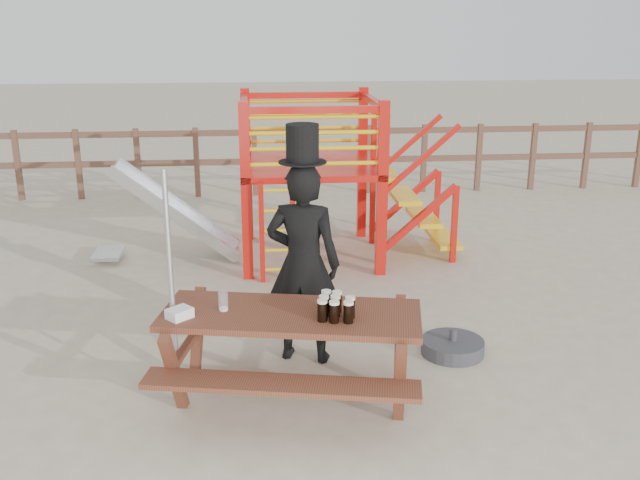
% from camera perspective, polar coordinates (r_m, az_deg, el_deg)
% --- Properties ---
extents(ground, '(60.00, 60.00, 0.00)m').
position_cam_1_polar(ground, '(6.11, -0.10, -12.03)').
color(ground, '#C6B59A').
rests_on(ground, ground).
extents(back_fence, '(15.09, 0.09, 1.20)m').
position_cam_1_polar(back_fence, '(12.51, -2.96, 6.94)').
color(back_fence, brown).
rests_on(back_fence, ground).
extents(playground_fort, '(4.71, 1.84, 2.10)m').
position_cam_1_polar(playground_fort, '(9.11, -1.32, 5.16)').
color(playground_fort, red).
rests_on(playground_fort, ground).
extents(picnic_table, '(2.26, 1.76, 0.79)m').
position_cam_1_polar(picnic_table, '(5.74, -2.31, -8.47)').
color(picnic_table, brown).
rests_on(picnic_table, ground).
extents(man_with_hat, '(0.76, 0.61, 2.15)m').
position_cam_1_polar(man_with_hat, '(6.29, -1.35, -1.50)').
color(man_with_hat, black).
rests_on(man_with_hat, ground).
extents(metal_pole, '(0.04, 0.04, 1.93)m').
position_cam_1_polar(metal_pole, '(5.66, -11.78, -4.06)').
color(metal_pole, '#B2B2B7').
rests_on(metal_pole, ground).
extents(parasol_base, '(0.58, 0.58, 0.25)m').
position_cam_1_polar(parasol_base, '(6.82, 10.56, -8.39)').
color(parasol_base, '#38383D').
rests_on(parasol_base, ground).
extents(paper_bag, '(0.23, 0.22, 0.08)m').
position_cam_1_polar(paper_bag, '(5.60, -11.18, -5.78)').
color(paper_bag, white).
rests_on(paper_bag, picnic_table).
extents(stout_pints, '(0.30, 0.32, 0.17)m').
position_cam_1_polar(stout_pints, '(5.50, 1.18, -5.37)').
color(stout_pints, black).
rests_on(stout_pints, picnic_table).
extents(empty_glasses, '(0.08, 0.08, 0.15)m').
position_cam_1_polar(empty_glasses, '(5.68, -7.75, -4.95)').
color(empty_glasses, silver).
rests_on(empty_glasses, picnic_table).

